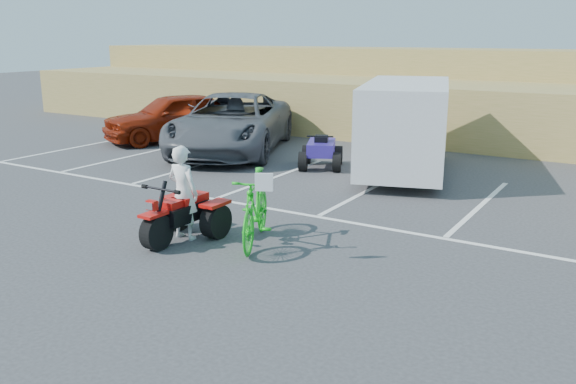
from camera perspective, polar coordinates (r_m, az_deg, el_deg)
The scene contains 11 objects.
ground at distance 10.79m, azimuth -3.42°, elevation -5.51°, with size 100.00×100.00×0.00m, color #363638.
parking_stripes at distance 13.82m, azimuth 9.22°, elevation -1.12°, with size 28.00×5.16×0.01m.
grass_embankment at distance 24.59m, azimuth 17.74°, elevation 8.58°, with size 40.00×8.50×3.10m.
red_trike_atv at distance 11.48m, azimuth -10.09°, elevation -4.46°, with size 1.28×1.70×1.11m, color #BD0E0A, non-canonical shape.
rider at distance 11.33m, azimuth -9.79°, elevation -0.05°, with size 0.64×0.42×1.76m, color white.
green_dirt_bike at distance 10.95m, azimuth -3.06°, elevation -1.53°, with size 0.63×2.21×1.33m, color #14BF19.
grey_pickup at distance 19.76m, azimuth -5.32°, elevation 6.44°, with size 3.07×6.66×1.85m, color #4D4E55.
red_car at distance 22.20m, azimuth -10.62°, elevation 6.94°, with size 2.00×4.97×1.69m, color maroon.
cargo_trailer at distance 16.72m, azimuth 10.92°, elevation 6.17°, with size 3.57×5.66×2.46m.
quad_atv_blue at distance 17.45m, azimuth 3.11°, elevation 2.31°, with size 1.17×1.56×1.02m, color navy, non-canonical shape.
quad_atv_green at distance 17.35m, azimuth 9.42°, elevation 2.06°, with size 1.02×1.37×0.89m, color #155D17, non-canonical shape.
Camera 1 is at (5.81, -8.30, 3.70)m, focal length 38.00 mm.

